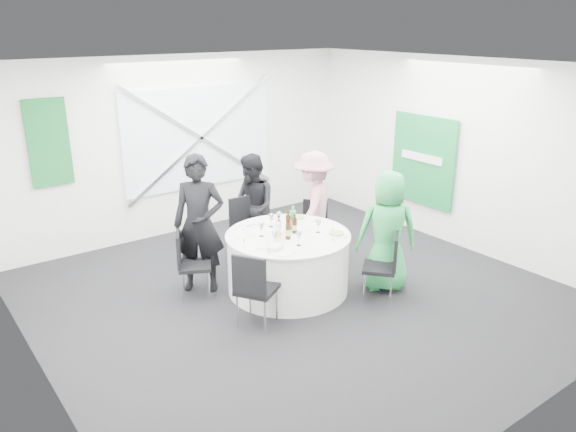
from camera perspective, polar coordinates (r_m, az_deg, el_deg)
floor at (r=7.13m, az=0.97°, el=-8.04°), size 6.00×6.00×0.00m
ceiling at (r=6.36m, az=1.12°, el=15.02°), size 6.00×6.00×0.00m
wall_back at (r=9.09m, az=-10.70°, el=7.04°), size 6.00×0.00×6.00m
wall_front at (r=4.76m, az=23.87°, el=-5.61°), size 6.00×0.00×6.00m
wall_left at (r=5.42m, az=-24.97°, el=-2.81°), size 0.00×6.00×6.00m
wall_right at (r=8.72m, az=16.91°, el=6.03°), size 0.00×6.00×6.00m
window_panel at (r=9.17m, az=-8.94°, el=7.88°), size 2.60×0.03×1.60m
window_brace_a at (r=9.14m, az=-8.82°, el=7.85°), size 2.63×0.05×1.84m
window_brace_b at (r=9.14m, az=-8.82°, el=7.85°), size 2.63×0.05×1.84m
green_banner at (r=8.33m, az=-23.14°, el=6.84°), size 0.55×0.04×1.20m
green_sign at (r=9.07m, az=13.54°, el=5.52°), size 0.05×1.20×1.40m
banquet_table at (r=7.11m, az=0.00°, el=-4.72°), size 1.56×1.56×0.76m
chair_back at (r=7.91m, az=-4.26°, el=-0.92°), size 0.45×0.46×0.94m
chair_back_left at (r=6.99m, az=-10.11°, el=-4.41°), size 0.53×0.52×0.85m
chair_back_right at (r=8.06m, az=2.56°, el=-0.97°), size 0.53×0.53×0.83m
chair_front_right at (r=6.92m, az=9.93°, el=-4.65°), size 0.55×0.55×0.86m
chair_front_left at (r=6.19m, az=-3.50°, el=-7.01°), size 0.57×0.57×0.91m
person_man_back_left at (r=7.05m, az=-9.01°, el=-0.81°), size 0.76×0.73×1.76m
person_man_back at (r=7.98m, az=-3.65°, el=0.89°), size 0.54×0.80×1.52m
person_woman_pink at (r=7.99m, az=2.61°, el=1.07°), size 1.10×0.96×1.56m
person_woman_green at (r=7.13m, az=10.04°, el=-1.54°), size 0.90×0.83×1.55m
plate_back at (r=7.38m, az=-2.54°, el=-0.59°), size 0.26×0.26×0.01m
plate_back_left at (r=6.95m, az=-4.34°, el=-1.90°), size 0.26×0.26×0.01m
plate_back_right at (r=7.49m, az=1.05°, el=-0.21°), size 0.25×0.25×0.04m
plate_front_right at (r=6.95m, az=4.93°, el=-1.85°), size 0.28×0.28×0.04m
plate_front_left at (r=6.41m, az=-0.67°, el=-3.71°), size 0.27×0.27×0.01m
napkin at (r=6.46m, az=-1.31°, el=-3.22°), size 0.21×0.18×0.05m
beer_bottle_a at (r=6.90m, az=-0.99°, el=-1.22°), size 0.06×0.06×0.26m
beer_bottle_b at (r=7.03m, az=0.00°, el=-0.75°), size 0.06×0.06×0.27m
beer_bottle_c at (r=6.98m, az=0.68°, el=-1.02°), size 0.06×0.06×0.25m
beer_bottle_d at (r=6.78m, az=0.01°, el=-1.54°), size 0.06×0.06×0.27m
green_water_bottle at (r=7.09m, az=0.50°, el=-0.42°), size 0.08×0.08×0.31m
clear_water_bottle at (r=6.73m, az=-1.13°, el=-1.60°), size 0.08×0.08×0.29m
wine_glass_a at (r=7.30m, az=0.44°, el=0.19°), size 0.07×0.07×0.17m
wine_glass_b at (r=7.25m, az=-0.92°, el=0.05°), size 0.07×0.07×0.17m
wine_glass_c at (r=6.58m, az=1.10°, el=-2.00°), size 0.07×0.07×0.17m
wine_glass_d at (r=6.99m, az=3.09°, el=-0.72°), size 0.07×0.07×0.17m
wine_glass_e at (r=6.58m, az=-1.37°, el=-1.98°), size 0.07×0.07×0.17m
wine_glass_f at (r=6.86m, az=-2.72°, el=-1.10°), size 0.07×0.07×0.17m
wine_glass_g at (r=7.18m, az=-1.71°, el=-0.16°), size 0.07×0.07×0.17m
fork_a at (r=7.39m, az=2.87°, el=-0.61°), size 0.09×0.14×0.01m
knife_a at (r=7.50m, az=0.05°, el=-0.26°), size 0.10×0.13×0.01m
fork_b at (r=7.09m, az=-4.58°, el=-1.52°), size 0.09×0.14×0.01m
knife_b at (r=6.77m, az=-4.49°, el=-2.52°), size 0.09×0.14×0.01m
fork_c at (r=7.47m, az=-1.63°, el=-0.37°), size 0.15×0.02×0.01m
knife_c at (r=7.27m, az=-3.81°, el=-0.95°), size 0.15×0.02×0.01m
fork_d at (r=6.51m, az=-2.56°, el=-3.41°), size 0.11×0.12×0.01m
knife_d at (r=6.43m, az=0.15°, el=-3.68°), size 0.10×0.13×0.01m
fork_e at (r=6.82m, az=4.60°, el=-2.39°), size 0.10×0.13×0.01m
knife_e at (r=7.10m, az=4.56°, el=-1.50°), size 0.11×0.12×0.01m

